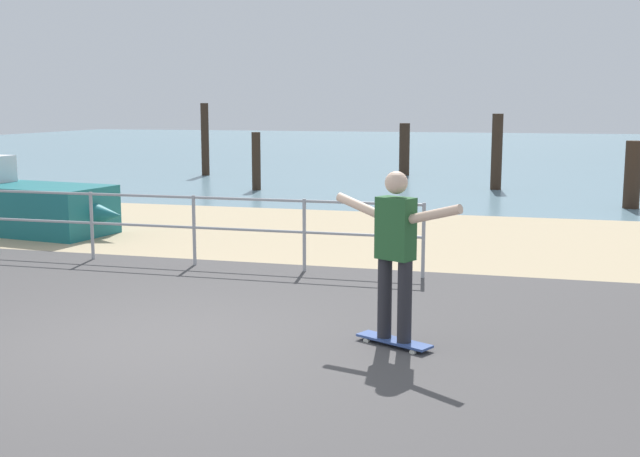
# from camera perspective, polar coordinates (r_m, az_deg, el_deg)

# --- Properties ---
(ground_plane) EXTENTS (24.00, 10.00, 0.04)m
(ground_plane) POSITION_cam_1_polar(r_m,az_deg,el_deg) (7.40, -15.25, -10.04)
(ground_plane) COLOR #474444
(ground_plane) RESTS_ON ground
(beach_strip) EXTENTS (24.00, 6.00, 0.04)m
(beach_strip) POSITION_cam_1_polar(r_m,az_deg,el_deg) (14.66, 0.70, -0.37)
(beach_strip) COLOR tan
(beach_strip) RESTS_ON ground
(sea_surface) EXTENTS (72.00, 50.00, 0.04)m
(sea_surface) POSITION_cam_1_polar(r_m,az_deg,el_deg) (42.23, 10.30, 5.56)
(sea_surface) COLOR slate
(sea_surface) RESTS_ON ground
(railing_fence) EXTENTS (8.45, 0.05, 1.05)m
(railing_fence) POSITION_cam_1_polar(r_m,az_deg,el_deg) (12.12, -12.63, 0.80)
(railing_fence) COLOR #9EA0A5
(railing_fence) RESTS_ON ground
(sailboat) EXTENTS (5.06, 2.03, 5.14)m
(sailboat) POSITION_cam_1_polar(r_m,az_deg,el_deg) (15.90, -21.44, 1.64)
(sailboat) COLOR #19666B
(sailboat) RESTS_ON ground
(skateboard) EXTENTS (0.80, 0.54, 0.08)m
(skateboard) POSITION_cam_1_polar(r_m,az_deg,el_deg) (7.90, 5.31, -8.01)
(skateboard) COLOR #334C8C
(skateboard) RESTS_ON ground
(skateboarder) EXTENTS (1.33, 0.73, 1.65)m
(skateboarder) POSITION_cam_1_polar(r_m,az_deg,el_deg) (7.68, 5.41, -1.22)
(skateboarder) COLOR #26262B
(skateboarder) RESTS_ON skateboard
(groyne_post_0) EXTENTS (0.26, 0.26, 2.39)m
(groyne_post_0) POSITION_cam_1_polar(r_m,az_deg,el_deg) (26.66, -8.22, 6.30)
(groyne_post_0) COLOR #332319
(groyne_post_0) RESTS_ON ground
(groyne_post_1) EXTENTS (0.24, 0.24, 1.60)m
(groyne_post_1) POSITION_cam_1_polar(r_m,az_deg,el_deg) (21.92, -4.58, 4.79)
(groyne_post_1) COLOR #332319
(groyne_post_1) RESTS_ON ground
(groyne_post_2) EXTENTS (0.34, 0.34, 1.73)m
(groyne_post_2) POSITION_cam_1_polar(r_m,az_deg,el_deg) (26.61, 6.06, 5.63)
(groyne_post_2) COLOR #332319
(groyne_post_2) RESTS_ON ground
(groyne_post_3) EXTENTS (0.30, 0.30, 2.10)m
(groyne_post_3) POSITION_cam_1_polar(r_m,az_deg,el_deg) (22.51, 12.52, 5.35)
(groyne_post_3) COLOR #332319
(groyne_post_3) RESTS_ON ground
(groyne_post_4) EXTENTS (0.36, 0.36, 1.54)m
(groyne_post_4) POSITION_cam_1_polar(r_m,az_deg,el_deg) (19.34, 21.45, 3.57)
(groyne_post_4) COLOR #332319
(groyne_post_4) RESTS_ON ground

